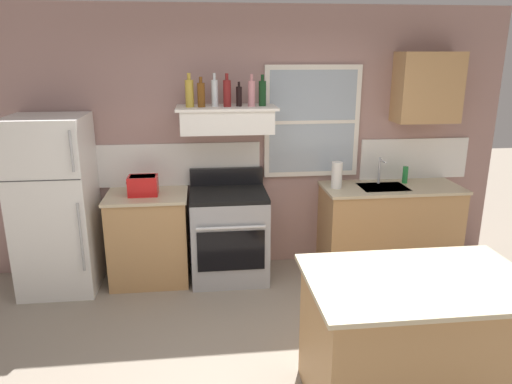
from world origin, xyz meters
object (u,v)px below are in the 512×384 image
object	(u,v)px
toaster	(143,185)
bottle_red_label_wine	(227,93)
refrigerator	(56,205)
bottle_clear_tall	(215,92)
bottle_dark_green_wine	(262,93)
bottle_amber_wine	(201,94)
stove_range	(229,234)
bottle_rose_pink	(252,93)
paper_towel_roll	(337,175)
bottle_balsamic_dark	(239,96)
dish_soap_bottle	(405,175)
bottle_champagne_gold_foil	(189,93)
kitchen_island	(414,342)

from	to	relation	value
toaster	bottle_red_label_wine	world-z (taller)	bottle_red_label_wine
refrigerator	bottle_clear_tall	bearing A→B (deg)	4.51
bottle_dark_green_wine	bottle_amber_wine	bearing A→B (deg)	-176.41
stove_range	bottle_dark_green_wine	bearing A→B (deg)	13.55
bottle_rose_pink	paper_towel_roll	xyz separation A→B (m)	(0.87, -0.02, -0.83)
bottle_dark_green_wine	paper_towel_roll	distance (m)	1.12
toaster	paper_towel_roll	bearing A→B (deg)	1.00
bottle_balsamic_dark	paper_towel_roll	world-z (taller)	bottle_balsamic_dark
stove_range	bottle_amber_wine	xyz separation A→B (m)	(-0.24, 0.05, 1.40)
refrigerator	bottle_dark_green_wine	size ratio (longest dim) A/B	5.72
bottle_clear_tall	bottle_red_label_wine	distance (m)	0.12
stove_range	bottle_dark_green_wine	size ratio (longest dim) A/B	3.69
dish_soap_bottle	bottle_champagne_gold_foil	bearing A→B (deg)	-177.96
kitchen_island	bottle_balsamic_dark	bearing A→B (deg)	114.32
bottle_dark_green_wine	bottle_clear_tall	bearing A→B (deg)	178.14
bottle_champagne_gold_foil	dish_soap_bottle	world-z (taller)	bottle_champagne_gold_foil
paper_towel_roll	dish_soap_bottle	size ratio (longest dim) A/B	1.50
refrigerator	bottle_red_label_wine	bearing A→B (deg)	2.73
stove_range	toaster	bearing A→B (deg)	179.75
stove_range	dish_soap_bottle	xyz separation A→B (m)	(1.88, 0.14, 0.54)
bottle_rose_pink	toaster	bearing A→B (deg)	-176.97
toaster	dish_soap_bottle	size ratio (longest dim) A/B	1.65
bottle_dark_green_wine	dish_soap_bottle	world-z (taller)	bottle_dark_green_wine
bottle_red_label_wine	bottle_balsamic_dark	xyz separation A→B (m)	(0.11, 0.02, -0.03)
toaster	bottle_amber_wine	bearing A→B (deg)	4.25
paper_towel_roll	kitchen_island	size ratio (longest dim) A/B	0.19
kitchen_island	bottle_champagne_gold_foil	bearing A→B (deg)	124.32
bottle_red_label_wine	bottle_balsamic_dark	distance (m)	0.12
dish_soap_bottle	bottle_rose_pink	bearing A→B (deg)	-177.30
bottle_amber_wine	bottle_rose_pink	bearing A→B (deg)	1.54
bottle_red_label_wine	kitchen_island	size ratio (longest dim) A/B	0.22
toaster	bottle_clear_tall	world-z (taller)	bottle_clear_tall
refrigerator	bottle_dark_green_wine	world-z (taller)	bottle_dark_green_wine
bottle_amber_wine	kitchen_island	world-z (taller)	bottle_amber_wine
bottle_amber_wine	bottle_clear_tall	size ratio (longest dim) A/B	0.90
bottle_champagne_gold_foil	dish_soap_bottle	distance (m)	2.39
bottle_amber_wine	dish_soap_bottle	distance (m)	2.29
bottle_amber_wine	dish_soap_bottle	world-z (taller)	bottle_amber_wine
bottle_champagne_gold_foil	paper_towel_roll	distance (m)	1.67
bottle_balsamic_dark	paper_towel_roll	bearing A→B (deg)	-2.38
stove_range	bottle_balsamic_dark	size ratio (longest dim) A/B	4.72
bottle_balsamic_dark	bottle_champagne_gold_foil	bearing A→B (deg)	-177.53
stove_range	bottle_dark_green_wine	world-z (taller)	bottle_dark_green_wine
dish_soap_bottle	bottle_amber_wine	bearing A→B (deg)	-177.56
bottle_red_label_wine	paper_towel_roll	distance (m)	1.38
bottle_champagne_gold_foil	kitchen_island	world-z (taller)	bottle_champagne_gold_foil
paper_towel_roll	bottle_dark_green_wine	bearing A→B (deg)	176.50
bottle_rose_pink	bottle_dark_green_wine	size ratio (longest dim) A/B	1.02
bottle_champagne_gold_foil	bottle_red_label_wine	xyz separation A→B (m)	(0.35, -0.00, -0.00)
bottle_champagne_gold_foil	paper_towel_roll	bearing A→B (deg)	-0.82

